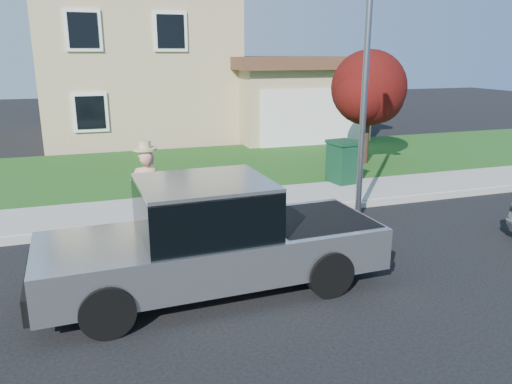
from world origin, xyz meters
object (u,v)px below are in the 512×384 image
at_px(pickup_truck, 213,239).
at_px(ornamental_tree, 369,91).
at_px(trash_bin, 343,161).
at_px(woman, 147,191).
at_px(street_lamp, 366,77).

height_order(pickup_truck, ornamental_tree, ornamental_tree).
relative_size(pickup_truck, trash_bin, 4.70).
xyz_separation_m(pickup_truck, trash_bin, (5.14, 5.19, -0.10)).
height_order(pickup_truck, trash_bin, pickup_truck).
xyz_separation_m(woman, street_lamp, (4.73, -0.65, 2.32)).
distance_m(woman, street_lamp, 5.31).
bearing_deg(woman, ornamental_tree, -144.11).
bearing_deg(trash_bin, ornamental_tree, 39.17).
distance_m(pickup_truck, street_lamp, 5.24).
relative_size(woman, ornamental_tree, 0.53).
relative_size(ornamental_tree, street_lamp, 0.66).
height_order(woman, street_lamp, street_lamp).
bearing_deg(street_lamp, pickup_truck, -140.04).
xyz_separation_m(trash_bin, street_lamp, (-1.10, -2.88, 2.52)).
distance_m(pickup_truck, woman, 3.04).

